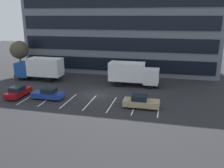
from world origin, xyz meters
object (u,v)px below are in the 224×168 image
(box_truck_blue, at_px, (40,68))
(sedan_maroon, at_px, (18,92))
(box_truck_white, at_px, (133,73))
(sedan_tan, at_px, (141,102))
(bare_tree, at_px, (19,50))
(sedan_navy, at_px, (48,94))

(box_truck_blue, xyz_separation_m, sedan_maroon, (1.46, -8.45, -1.39))
(box_truck_white, height_order, box_truck_blue, box_truck_blue)
(sedan_tan, distance_m, bare_tree, 26.35)
(box_truck_blue, distance_m, sedan_tan, 19.73)
(box_truck_blue, distance_m, bare_tree, 6.83)
(box_truck_white, distance_m, box_truck_blue, 15.46)
(sedan_navy, relative_size, bare_tree, 0.66)
(sedan_maroon, xyz_separation_m, sedan_navy, (4.29, 0.12, -0.00))
(box_truck_blue, xyz_separation_m, bare_tree, (-5.63, 3.06, 2.34))
(box_truck_blue, relative_size, sedan_tan, 1.90)
(sedan_maroon, height_order, bare_tree, bare_tree)
(sedan_navy, bearing_deg, sedan_tan, -1.34)
(box_truck_white, height_order, bare_tree, bare_tree)
(bare_tree, bearing_deg, sedan_navy, -45.02)
(box_truck_blue, distance_m, sedan_maroon, 8.69)
(sedan_maroon, xyz_separation_m, sedan_tan, (16.23, -0.16, 0.02))
(box_truck_blue, bearing_deg, sedan_maroon, -80.17)
(box_truck_white, distance_m, sedan_tan, 9.13)
(sedan_maroon, height_order, sedan_tan, sedan_tan)
(box_truck_white, xyz_separation_m, sedan_navy, (-9.71, -8.47, -1.32))
(sedan_maroon, bearing_deg, box_truck_blue, 99.83)
(box_truck_blue, bearing_deg, bare_tree, 151.45)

